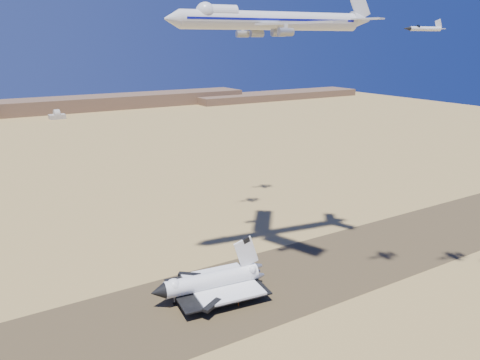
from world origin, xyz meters
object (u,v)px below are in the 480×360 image
shuttle (211,282)px  chase_jet_a (424,29)px  crew_b (248,298)px  chase_jet_e (242,26)px  chase_jet_f (259,28)px  crew_c (240,294)px  carrier_747 (266,20)px  crew_a (239,304)px

shuttle → chase_jet_a: size_ratio=2.91×
crew_b → chase_jet_e: size_ratio=0.12×
chase_jet_f → crew_c: bearing=-109.7°
carrier_747 → crew_b: bearing=-125.8°
carrier_747 → chase_jet_a: size_ratio=5.62×
crew_b → chase_jet_e: 124.60m
shuttle → crew_b: size_ratio=26.84×
chase_jet_a → crew_b: bearing=161.9°
shuttle → crew_b: 14.50m
carrier_747 → chase_jet_e: (18.55, 47.30, -0.16)m
shuttle → crew_b: (10.08, -9.23, -4.85)m
crew_b → chase_jet_f: chase_jet_f is taller
carrier_747 → crew_b: carrier_747 is taller
crew_c → crew_b: bearing=142.3°
shuttle → carrier_747: size_ratio=0.52×
crew_b → chase_jet_a: 108.55m
shuttle → crew_c: 11.66m
shuttle → crew_c: (9.01, -5.64, -4.80)m
crew_b → chase_jet_e: (39.21, 67.97, 96.78)m
crew_a → chase_jet_e: size_ratio=0.12×
carrier_747 → chase_jet_e: size_ratio=6.07×
carrier_747 → chase_jet_a: (28.13, -46.70, -3.52)m
crew_b → crew_a: bearing=104.4°
crew_a → chase_jet_f: chase_jet_f is taller
crew_a → chase_jet_e: 127.24m
chase_jet_f → chase_jet_a: bearing=-79.2°
crew_a → crew_b: (4.96, 1.83, 0.01)m
crew_c → chase_jet_a: size_ratio=0.12×
crew_b → crew_c: (-1.07, 3.59, 0.05)m
shuttle → crew_b: bearing=-35.7°
shuttle → chase_jet_e: size_ratio=3.14×
crew_a → chase_jet_e: (44.16, 69.81, 96.79)m
crew_a → chase_jet_e: chase_jet_e is taller
crew_c → chase_jet_f: size_ratio=0.12×
crew_c → chase_jet_a: 109.91m
chase_jet_a → chase_jet_e: 94.55m
chase_jet_a → chase_jet_f: size_ratio=1.06×
crew_c → chase_jet_a: chase_jet_a is taller
crew_a → chase_jet_a: (53.74, -24.19, 93.42)m
crew_a → chase_jet_f: size_ratio=0.11×
carrier_747 → chase_jet_a: bearing=-49.8°
chase_jet_a → chase_jet_f: 113.73m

